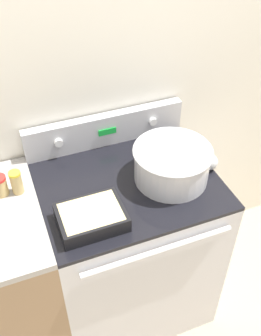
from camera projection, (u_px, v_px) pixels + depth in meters
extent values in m
cube|color=silver|center=(99.00, 86.00, 1.84)|extent=(8.00, 0.05, 2.50)
cube|color=#BCBCC1|center=(128.00, 248.00, 2.09)|extent=(0.80, 0.66, 0.94)
cube|color=black|center=(128.00, 183.00, 1.78)|extent=(0.80, 0.66, 0.02)
cylinder|color=silver|center=(159.00, 251.00, 1.58)|extent=(0.66, 0.02, 0.02)
cube|color=#BCBCC1|center=(105.00, 129.00, 1.93)|extent=(0.80, 0.05, 0.17)
cylinder|color=white|center=(59.00, 143.00, 1.84)|extent=(0.04, 0.02, 0.04)
cylinder|color=white|center=(153.00, 122.00, 1.97)|extent=(0.04, 0.02, 0.04)
cube|color=green|center=(107.00, 132.00, 1.91)|extent=(0.09, 0.01, 0.03)
cube|color=#896B4C|center=(2.00, 288.00, 1.91)|extent=(0.51, 0.66, 0.94)
cylinder|color=silver|center=(172.00, 164.00, 1.74)|extent=(0.33, 0.33, 0.16)
torus|color=silver|center=(173.00, 151.00, 1.69)|extent=(0.35, 0.35, 0.01)
cylinder|color=beige|center=(173.00, 153.00, 1.70)|extent=(0.31, 0.31, 0.02)
cube|color=black|center=(91.00, 217.00, 1.56)|extent=(0.27, 0.20, 0.07)
cube|color=#D1BC7A|center=(91.00, 215.00, 1.55)|extent=(0.23, 0.18, 0.04)
cylinder|color=#B7B7B7|center=(196.00, 151.00, 1.93)|extent=(0.01, 0.26, 0.01)
sphere|color=#B7B7B7|center=(210.00, 162.00, 1.82)|extent=(0.07, 0.07, 0.07)
cylinder|color=tan|center=(17.00, 183.00, 1.67)|extent=(0.05, 0.05, 0.10)
cylinder|color=yellow|center=(14.00, 174.00, 1.64)|extent=(0.05, 0.05, 0.01)
cylinder|color=tan|center=(0.00, 187.00, 1.67)|extent=(0.06, 0.06, 0.08)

